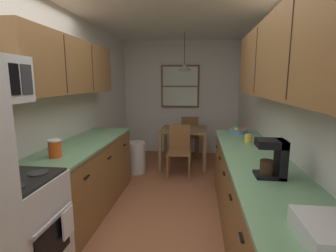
{
  "coord_description": "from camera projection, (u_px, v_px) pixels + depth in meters",
  "views": [
    {
      "loc": [
        0.41,
        -2.19,
        1.64
      ],
      "look_at": [
        -0.03,
        1.42,
        1.0
      ],
      "focal_mm": 26.99,
      "sensor_mm": 36.0,
      "label": 1
    }
  ],
  "objects": [
    {
      "name": "ceiling_slab",
      "position": [
        166.0,
        1.0,
        3.0
      ],
      "size": [
        4.4,
        9.0,
        0.08
      ],
      "primitive_type": "cube",
      "color": "white"
    },
    {
      "name": "coffee_maker",
      "position": [
        274.0,
        158.0,
        1.97
      ],
      "size": [
        0.22,
        0.18,
        0.3
      ],
      "color": "black",
      "rests_on": "counter_right"
    },
    {
      "name": "storage_canister",
      "position": [
        55.0,
        148.0,
        2.51
      ],
      "size": [
        0.13,
        0.13,
        0.18
      ],
      "color": "#D84C19",
      "rests_on": "counter_left"
    },
    {
      "name": "upper_cabinets_right",
      "position": [
        290.0,
        56.0,
        2.06
      ],
      "size": [
        0.33,
        3.02,
        0.71
      ],
      "color": "brown"
    },
    {
      "name": "fruit_bowl",
      "position": [
        238.0,
        131.0,
        3.68
      ],
      "size": [
        0.27,
        0.27,
        0.09
      ],
      "color": "#597F9E",
      "rests_on": "counter_right"
    },
    {
      "name": "back_window",
      "position": [
        180.0,
        86.0,
        5.7
      ],
      "size": [
        0.86,
        0.05,
        0.95
      ],
      "color": "brown"
    },
    {
      "name": "table_serving_bowl",
      "position": [
        182.0,
        127.0,
        4.97
      ],
      "size": [
        0.2,
        0.2,
        0.06
      ],
      "primitive_type": "cylinder",
      "color": "#E0D14C",
      "rests_on": "dining_table"
    },
    {
      "name": "dining_chair_far",
      "position": [
        189.0,
        134.0,
        5.61
      ],
      "size": [
        0.45,
        0.45,
        0.9
      ],
      "color": "brown",
      "rests_on": "ground"
    },
    {
      "name": "wall_left",
      "position": [
        67.0,
        110.0,
        3.39
      ],
      "size": [
        0.1,
        9.0,
        2.55
      ],
      "primitive_type": "cube",
      "color": "silver",
      "rests_on": "ground"
    },
    {
      "name": "dish_towel",
      "position": [
        68.0,
        222.0,
        2.08
      ],
      "size": [
        0.02,
        0.16,
        0.24
      ],
      "primitive_type": "cube",
      "color": "white"
    },
    {
      "name": "trash_bin",
      "position": [
        136.0,
        157.0,
        4.6
      ],
      "size": [
        0.34,
        0.34,
        0.57
      ],
      "primitive_type": "cylinder",
      "color": "silver",
      "rests_on": "ground"
    },
    {
      "name": "wall_back",
      "position": [
        181.0,
        98.0,
        5.82
      ],
      "size": [
        4.4,
        0.1,
        2.55
      ],
      "primitive_type": "cube",
      "color": "silver",
      "rests_on": "ground"
    },
    {
      "name": "pendant_light",
      "position": [
        184.0,
        67.0,
        4.75
      ],
      "size": [
        0.27,
        0.27,
        0.69
      ],
      "color": "black"
    },
    {
      "name": "dining_chair_near",
      "position": [
        179.0,
        148.0,
        4.39
      ],
      "size": [
        0.41,
        0.41,
        0.9
      ],
      "color": "brown",
      "rests_on": "ground"
    },
    {
      "name": "upper_cabinets_left",
      "position": [
        68.0,
        66.0,
        2.99
      ],
      "size": [
        0.33,
        2.06,
        0.64
      ],
      "color": "brown"
    },
    {
      "name": "counter_left",
      "position": [
        87.0,
        175.0,
        3.26
      ],
      "size": [
        0.64,
        1.98,
        0.9
      ],
      "color": "brown",
      "rests_on": "ground"
    },
    {
      "name": "dining_table",
      "position": [
        184.0,
        134.0,
        4.98
      ],
      "size": [
        0.88,
        0.85,
        0.73
      ],
      "color": "olive",
      "rests_on": "ground"
    },
    {
      "name": "counter_right",
      "position": [
        260.0,
        211.0,
        2.37
      ],
      "size": [
        0.64,
        3.34,
        0.9
      ],
      "color": "brown",
      "rests_on": "ground"
    },
    {
      "name": "stove_range",
      "position": [
        15.0,
        234.0,
        1.97
      ],
      "size": [
        0.66,
        0.63,
        1.1
      ],
      "color": "silver",
      "rests_on": "ground"
    },
    {
      "name": "dish_rack",
      "position": [
        332.0,
        233.0,
        1.17
      ],
      "size": [
        0.28,
        0.34,
        0.1
      ],
      "primitive_type": "cube",
      "color": "silver",
      "rests_on": "counter_right"
    },
    {
      "name": "wall_right",
      "position": [
        276.0,
        112.0,
        3.07
      ],
      "size": [
        0.1,
        9.0,
        2.55
      ],
      "primitive_type": "cube",
      "color": "silver",
      "rests_on": "ground"
    },
    {
      "name": "ground_plane",
      "position": [
        166.0,
        204.0,
        3.45
      ],
      "size": [
        12.0,
        12.0,
        0.0
      ],
      "primitive_type": "plane",
      "color": "#995B3D"
    },
    {
      "name": "mug_by_coffeemaker",
      "position": [
        248.0,
        138.0,
        3.11
      ],
      "size": [
        0.12,
        0.08,
        0.11
      ],
      "color": "#E5CC4C",
      "rests_on": "counter_right"
    }
  ]
}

